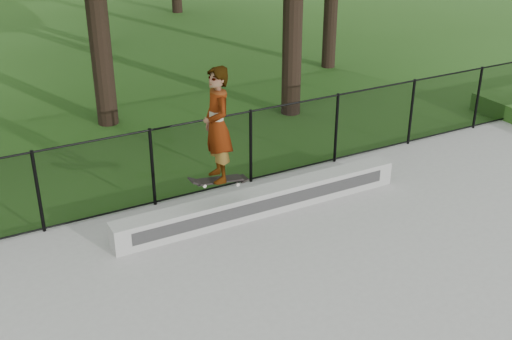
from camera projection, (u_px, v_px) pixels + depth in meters
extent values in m
cube|color=#A1A29D|center=(262.00, 201.00, 11.44)|extent=(5.52, 0.40, 0.45)
cube|color=black|center=(219.00, 180.00, 10.57)|extent=(0.84, 0.23, 0.12)
imported|color=#C2D6FF|center=(217.00, 125.00, 10.15)|extent=(0.53, 0.74, 1.90)
cylinder|color=black|center=(38.00, 192.00, 10.62)|extent=(0.06, 0.06, 1.50)
cylinder|color=black|center=(152.00, 168.00, 11.49)|extent=(0.06, 0.06, 1.50)
cylinder|color=black|center=(251.00, 146.00, 12.35)|extent=(0.06, 0.06, 1.50)
cylinder|color=black|center=(336.00, 128.00, 13.21)|extent=(0.06, 0.06, 1.50)
cylinder|color=black|center=(411.00, 112.00, 14.07)|extent=(0.06, 0.06, 1.50)
cylinder|color=black|center=(478.00, 98.00, 14.93)|extent=(0.06, 0.06, 1.50)
cylinder|color=black|center=(251.00, 111.00, 12.04)|extent=(16.00, 0.04, 0.04)
cylinder|color=black|center=(251.00, 179.00, 12.65)|extent=(16.00, 0.04, 0.04)
cube|color=black|center=(251.00, 146.00, 12.35)|extent=(16.00, 0.01, 1.50)
cylinder|color=black|center=(293.00, 22.00, 15.37)|extent=(0.44, 0.44, 4.64)
cylinder|color=black|center=(98.00, 23.00, 14.64)|extent=(0.44, 0.44, 4.93)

